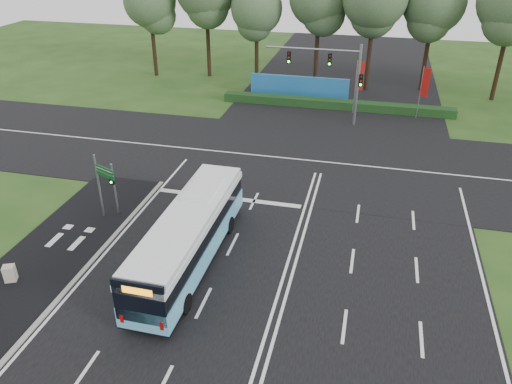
% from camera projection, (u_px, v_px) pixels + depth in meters
% --- Properties ---
extents(ground, '(120.00, 120.00, 0.00)m').
position_uv_depth(ground, '(291.00, 253.00, 27.15)').
color(ground, '#244617').
rests_on(ground, ground).
extents(road_main, '(20.00, 120.00, 0.04)m').
position_uv_depth(road_main, '(291.00, 253.00, 27.14)').
color(road_main, black).
rests_on(road_main, ground).
extents(road_cross, '(120.00, 14.00, 0.05)m').
position_uv_depth(road_cross, '(319.00, 162.00, 37.38)').
color(road_cross, black).
rests_on(road_cross, ground).
extents(bike_path, '(5.00, 18.00, 0.06)m').
position_uv_depth(bike_path, '(55.00, 252.00, 27.15)').
color(bike_path, black).
rests_on(bike_path, ground).
extents(kerb_strip, '(0.25, 18.00, 0.12)m').
position_uv_depth(kerb_strip, '(95.00, 258.00, 26.64)').
color(kerb_strip, gray).
rests_on(kerb_strip, ground).
extents(city_bus, '(2.59, 11.59, 3.32)m').
position_uv_depth(city_bus, '(189.00, 236.00, 25.59)').
color(city_bus, '#60BADF').
rests_on(city_bus, ground).
extents(pedestrian_signal, '(0.30, 0.42, 3.38)m').
position_uv_depth(pedestrian_signal, '(114.00, 187.00, 29.88)').
color(pedestrian_signal, gray).
rests_on(pedestrian_signal, ground).
extents(street_sign, '(1.50, 0.70, 4.14)m').
position_uv_depth(street_sign, '(102.00, 180.00, 29.07)').
color(street_sign, gray).
rests_on(street_sign, ground).
extents(utility_cabinet, '(0.69, 0.65, 0.92)m').
position_uv_depth(utility_cabinet, '(10.00, 274.00, 24.81)').
color(utility_cabinet, '#BDB098').
rests_on(utility_cabinet, ground).
extents(banner_flag_mid, '(0.71, 0.25, 4.95)m').
position_uv_depth(banner_flag_mid, '(359.00, 79.00, 45.33)').
color(banner_flag_mid, gray).
rests_on(banner_flag_mid, ground).
extents(banner_flag_right, '(0.68, 0.27, 4.78)m').
position_uv_depth(banner_flag_right, '(424.00, 86.00, 44.00)').
color(banner_flag_right, gray).
rests_on(banner_flag_right, ground).
extents(traffic_light_gantry, '(8.41, 0.28, 7.00)m').
position_uv_depth(traffic_light_gantry, '(337.00, 71.00, 42.37)').
color(traffic_light_gantry, gray).
rests_on(traffic_light_gantry, ground).
extents(hedge, '(22.00, 1.20, 0.80)m').
position_uv_depth(hedge, '(336.00, 104.00, 47.86)').
color(hedge, '#163312').
rests_on(hedge, ground).
extents(blue_hoarding, '(10.00, 0.30, 2.20)m').
position_uv_depth(blue_hoarding, '(299.00, 87.00, 50.49)').
color(blue_hoarding, '#1F67AA').
rests_on(blue_hoarding, ground).
extents(eucalyptus_row, '(54.18, 9.22, 12.93)m').
position_uv_depth(eucalyptus_row, '(389.00, 0.00, 48.92)').
color(eucalyptus_row, black).
rests_on(eucalyptus_row, ground).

